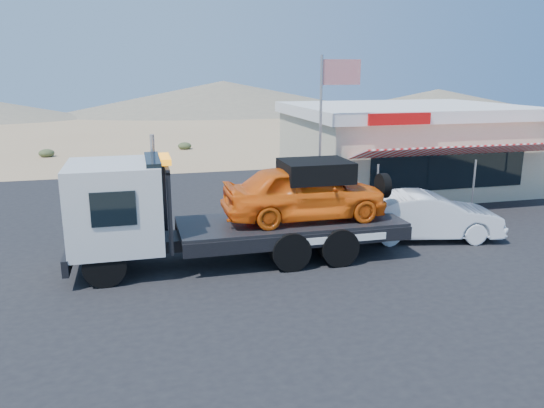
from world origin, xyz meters
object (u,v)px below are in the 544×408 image
object	(u,v)px
tow_truck	(232,205)
white_sedan	(427,216)
flagpole	(327,119)
jerky_store	(403,146)

from	to	relation	value
tow_truck	white_sedan	world-z (taller)	tow_truck
white_sedan	flagpole	distance (m)	5.05
white_sedan	jerky_store	distance (m)	8.49
white_sedan	flagpole	size ratio (longest dim) A/B	0.79
white_sedan	flagpole	bearing A→B (deg)	48.02
white_sedan	jerky_store	world-z (taller)	jerky_store
flagpole	tow_truck	bearing A→B (deg)	-138.65
tow_truck	jerky_store	bearing A→B (deg)	39.92
white_sedan	flagpole	world-z (taller)	flagpole
tow_truck	flagpole	distance (m)	6.01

